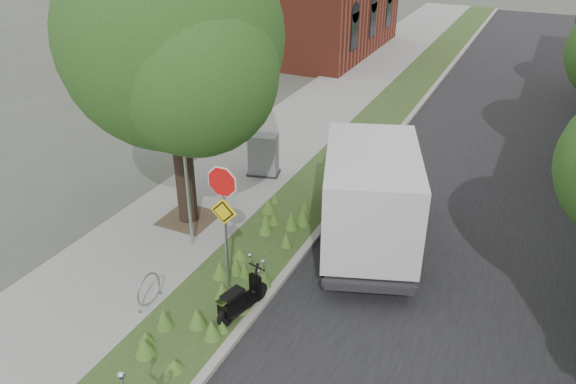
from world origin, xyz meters
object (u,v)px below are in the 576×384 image
at_px(scooter_near, 238,303).
at_px(utility_cabinet, 263,155).
at_px(box_truck, 370,191).
at_px(sign_assembly, 224,205).

height_order(scooter_near, utility_cabinet, utility_cabinet).
height_order(scooter_near, box_truck, box_truck).
xyz_separation_m(sign_assembly, utility_cabinet, (-2.04, 5.62, -1.57)).
relative_size(scooter_near, utility_cabinet, 1.11).
bearing_deg(scooter_near, sign_assembly, 132.68).
distance_m(scooter_near, utility_cabinet, 6.90).
bearing_deg(scooter_near, box_truck, 69.25).
relative_size(box_truck, utility_cabinet, 4.25).
xyz_separation_m(sign_assembly, box_truck, (2.19, 3.30, -0.76)).
bearing_deg(sign_assembly, utility_cabinet, 109.91).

